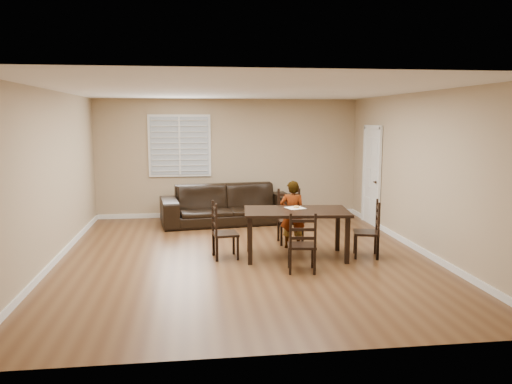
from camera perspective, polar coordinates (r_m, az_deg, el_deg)
ground at (r=8.32m, az=-1.34°, el=-7.35°), size 7.00×7.00×0.00m
room at (r=8.20m, az=-1.27°, el=5.24°), size 6.04×7.04×2.72m
dining_table at (r=8.13m, az=4.63°, el=-2.68°), size 1.76×1.10×0.79m
chair_near at (r=9.21m, az=3.82°, el=-2.96°), size 0.45×0.42×0.98m
chair_far at (r=7.34m, az=5.32°, el=-6.18°), size 0.46×0.44×0.91m
chair_left at (r=8.12m, az=-4.30°, el=-4.69°), size 0.43×0.46×0.93m
chair_right at (r=8.40m, az=13.26°, el=-4.42°), size 0.49×0.51×0.94m
child at (r=8.74m, az=4.18°, el=-2.58°), size 0.49×0.38×1.19m
napkin at (r=8.30m, az=4.49°, el=-1.82°), size 0.34×0.34×0.00m
donut at (r=8.30m, az=4.64°, el=-1.68°), size 0.10×0.10×0.04m
sofa at (r=10.81m, az=-3.22°, el=-1.43°), size 2.97×1.46×0.83m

